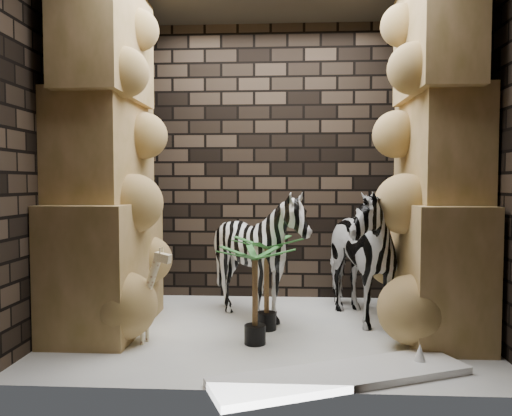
# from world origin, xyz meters

# --- Properties ---
(floor) EXTENTS (3.50, 3.50, 0.00)m
(floor) POSITION_xyz_m (0.00, 0.00, 0.00)
(floor) COLOR white
(floor) RESTS_ON ground
(wall_back) EXTENTS (3.50, 0.00, 3.50)m
(wall_back) POSITION_xyz_m (0.00, 1.25, 1.50)
(wall_back) COLOR black
(wall_back) RESTS_ON ground
(wall_front) EXTENTS (3.50, 0.00, 3.50)m
(wall_front) POSITION_xyz_m (0.00, -1.25, 1.50)
(wall_front) COLOR black
(wall_front) RESTS_ON ground
(wall_left) EXTENTS (0.00, 3.00, 3.00)m
(wall_left) POSITION_xyz_m (-1.75, 0.00, 1.50)
(wall_left) COLOR black
(wall_left) RESTS_ON ground
(wall_right) EXTENTS (0.00, 3.00, 3.00)m
(wall_right) POSITION_xyz_m (1.75, 0.00, 1.50)
(wall_right) COLOR black
(wall_right) RESTS_ON ground
(rock_pillar_left) EXTENTS (0.68, 1.30, 3.00)m
(rock_pillar_left) POSITION_xyz_m (-1.40, 0.00, 1.50)
(rock_pillar_left) COLOR tan
(rock_pillar_left) RESTS_ON floor
(rock_pillar_right) EXTENTS (0.58, 1.25, 3.00)m
(rock_pillar_right) POSITION_xyz_m (1.42, 0.00, 1.50)
(rock_pillar_right) COLOR tan
(rock_pillar_right) RESTS_ON floor
(zebra_right) EXTENTS (0.98, 1.35, 1.43)m
(zebra_right) POSITION_xyz_m (0.76, 0.34, 0.71)
(zebra_right) COLOR white
(zebra_right) RESTS_ON floor
(zebra_left) EXTENTS (1.02, 1.24, 1.09)m
(zebra_left) POSITION_xyz_m (-0.08, 0.29, 0.54)
(zebra_left) COLOR white
(zebra_left) RESTS_ON floor
(giraffe_toy) EXTENTS (0.43, 0.23, 0.79)m
(giraffe_toy) POSITION_xyz_m (-1.05, -0.37, 0.40)
(giraffe_toy) COLOR #FAEBBB
(giraffe_toy) RESTS_ON floor
(palm_front) EXTENTS (0.36, 0.36, 0.82)m
(palm_front) POSITION_xyz_m (0.00, 0.02, 0.41)
(palm_front) COLOR #236B32
(palm_front) RESTS_ON floor
(palm_back) EXTENTS (0.36, 0.36, 0.78)m
(palm_back) POSITION_xyz_m (-0.08, -0.37, 0.39)
(palm_back) COLOR #236B32
(palm_back) RESTS_ON floor
(surfboard) EXTENTS (1.76, 1.05, 0.05)m
(surfboard) POSITION_xyz_m (0.53, -1.04, 0.03)
(surfboard) COLOR white
(surfboard) RESTS_ON floor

